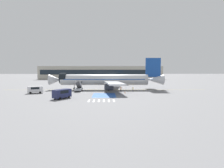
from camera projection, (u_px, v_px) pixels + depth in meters
The scene contains 18 objects.
ground_plane at pixel (105, 90), 66.52m from camera, with size 600.00×600.00×0.00m, color slate.
apron_leadline_yellow at pixel (104, 90), 65.82m from camera, with size 0.20×76.31×0.01m, color gold.
apron_stand_patch_blue at pixel (104, 95), 51.26m from camera, with size 6.76×9.71×0.01m, color #2856A8.
apron_walkway_bar_0 at pixel (89, 101), 41.82m from camera, with size 0.44×3.60×0.01m, color silver.
apron_walkway_bar_1 at pixel (94, 101), 41.86m from camera, with size 0.44×3.60×0.01m, color silver.
apron_walkway_bar_2 at pixel (99, 101), 41.91m from camera, with size 0.44×3.60×0.01m, color silver.
apron_walkway_bar_3 at pixel (104, 101), 41.95m from camera, with size 0.44×3.60×0.01m, color silver.
apron_walkway_bar_4 at pixel (109, 101), 42.00m from camera, with size 0.44×3.60×0.01m, color silver.
apron_walkway_bar_5 at pixel (114, 101), 42.04m from camera, with size 0.44×3.60×0.01m, color silver.
airliner at pixel (106, 80), 65.54m from camera, with size 42.89×34.73×11.93m.
boarding_stairs_forward at pixel (79, 88), 61.11m from camera, with size 2.33×5.28×4.01m.
fuel_tanker at pixel (119, 82), 85.99m from camera, with size 9.22×3.42×3.27m.
service_van_0 at pixel (62, 93), 44.99m from camera, with size 4.43×5.09×2.41m.
service_van_1 at pixel (36, 89), 55.57m from camera, with size 4.92×3.27×2.23m.
ground_crew_0 at pixel (121, 89), 59.81m from camera, with size 0.37×0.48×1.68m.
ground_crew_1 at pixel (133, 89), 59.86m from camera, with size 0.24×0.44×1.61m.
traffic_cone_0 at pixel (125, 92), 56.39m from camera, with size 0.41×0.41×0.46m.
terminal_building at pixel (101, 73), 145.88m from camera, with size 100.81×12.10×10.74m.
Camera 1 is at (0.15, -66.21, 7.27)m, focal length 28.00 mm.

